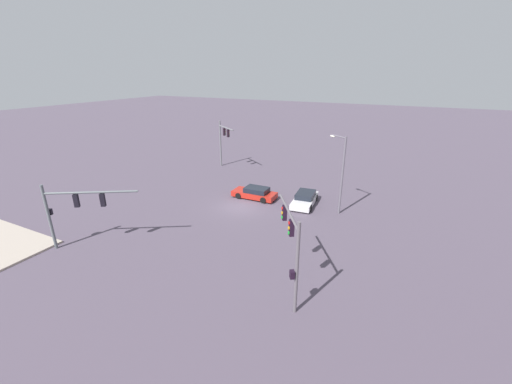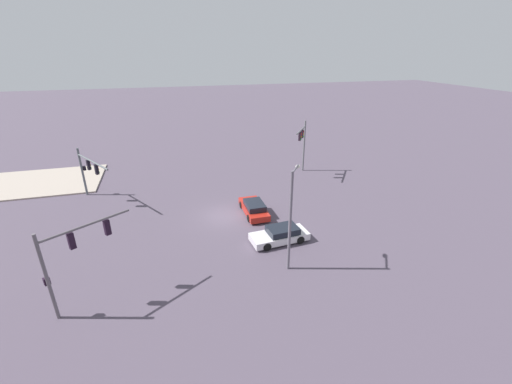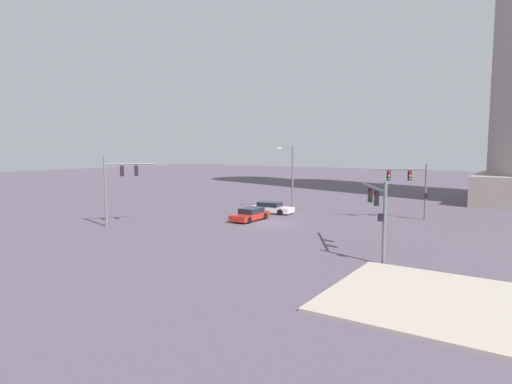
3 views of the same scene
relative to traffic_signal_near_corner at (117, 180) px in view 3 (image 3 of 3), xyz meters
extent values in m
plane|color=#534858|center=(10.97, 8.67, -4.13)|extent=(223.20, 223.20, 0.00)
cube|color=#AFA192|center=(30.95, -4.81, -4.05)|extent=(15.41, 9.18, 0.15)
cylinder|color=slate|center=(-0.59, -0.84, -1.01)|extent=(0.22, 0.22, 6.22)
cylinder|color=slate|center=(0.65, 0.92, 1.43)|extent=(2.61, 3.63, 0.17)
cube|color=black|center=(0.25, 0.34, 0.82)|extent=(0.40, 0.41, 0.95)
cylinder|color=red|center=(0.11, 0.44, 1.11)|extent=(0.16, 0.20, 0.20)
cylinder|color=orange|center=(0.11, 0.44, 0.81)|extent=(0.16, 0.20, 0.20)
cylinder|color=green|center=(0.11, 0.44, 0.51)|extent=(0.16, 0.20, 0.20)
cube|color=black|center=(0.96, 1.36, 0.82)|extent=(0.40, 0.41, 0.95)
cylinder|color=red|center=(0.83, 1.46, 1.11)|extent=(0.16, 0.20, 0.20)
cylinder|color=orange|center=(0.83, 1.46, 0.81)|extent=(0.16, 0.20, 0.20)
cylinder|color=green|center=(0.83, 1.46, 0.51)|extent=(0.16, 0.20, 0.20)
cylinder|color=#5F5960|center=(22.43, 18.47, -1.38)|extent=(0.19, 0.19, 5.49)
cylinder|color=#5F5960|center=(20.29, 17.09, 0.82)|extent=(4.36, 2.87, 0.14)
cube|color=black|center=(21.09, 17.61, 0.22)|extent=(0.41, 0.39, 0.95)
cylinder|color=red|center=(21.18, 17.47, 0.52)|extent=(0.20, 0.16, 0.20)
cylinder|color=orange|center=(21.18, 17.47, 0.22)|extent=(0.20, 0.16, 0.20)
cylinder|color=green|center=(21.18, 17.47, -0.08)|extent=(0.20, 0.16, 0.20)
cube|color=black|center=(19.39, 16.51, 0.22)|extent=(0.41, 0.39, 0.95)
cylinder|color=red|center=(19.47, 16.38, 0.52)|extent=(0.20, 0.16, 0.20)
cylinder|color=orange|center=(19.47, 16.38, 0.22)|extent=(0.20, 0.16, 0.20)
cylinder|color=green|center=(19.47, 16.38, -0.08)|extent=(0.20, 0.16, 0.20)
cube|color=black|center=(22.56, 18.27, -1.68)|extent=(0.38, 0.36, 0.44)
cylinder|color=slate|center=(23.99, 0.16, -1.61)|extent=(0.22, 0.22, 5.02)
cylinder|color=slate|center=(22.31, 2.95, 0.25)|extent=(3.49, 5.67, 0.16)
cube|color=black|center=(22.89, 1.98, -0.36)|extent=(0.39, 0.41, 0.95)
cylinder|color=red|center=(22.75, 1.90, -0.07)|extent=(0.15, 0.20, 0.20)
cylinder|color=orange|center=(22.75, 1.90, -0.37)|extent=(0.15, 0.20, 0.20)
cylinder|color=green|center=(22.75, 1.90, -0.67)|extent=(0.15, 0.20, 0.20)
cube|color=black|center=(21.95, 3.55, -0.36)|extent=(0.39, 0.41, 0.95)
cylinder|color=red|center=(21.81, 3.47, -0.07)|extent=(0.15, 0.20, 0.20)
cylinder|color=orange|center=(21.81, 3.47, -0.37)|extent=(0.15, 0.20, 0.20)
cylinder|color=green|center=(21.81, 3.47, -0.67)|extent=(0.15, 0.20, 0.20)
cube|color=black|center=(23.77, 0.03, -1.26)|extent=(0.36, 0.38, 0.44)
cylinder|color=slate|center=(8.24, 17.61, -0.53)|extent=(0.20, 0.20, 7.19)
cylinder|color=slate|center=(7.78, 16.92, 2.92)|extent=(1.02, 1.44, 0.12)
ellipsoid|color=silver|center=(7.32, 16.24, 2.82)|extent=(0.58, 0.67, 0.20)
cube|color=silver|center=(7.66, 14.08, -3.69)|extent=(4.69, 2.29, 0.55)
cube|color=black|center=(7.39, 14.06, -3.17)|extent=(2.50, 1.86, 0.50)
cylinder|color=black|center=(8.98, 15.09, -3.81)|extent=(0.66, 0.28, 0.64)
cylinder|color=black|center=(9.15, 13.34, -3.81)|extent=(0.66, 0.28, 0.64)
cylinder|color=black|center=(6.18, 14.83, -3.81)|extent=(0.66, 0.28, 0.64)
cylinder|color=black|center=(6.35, 13.08, -3.81)|extent=(0.66, 0.28, 0.64)
cube|color=red|center=(8.34, 8.85, -3.69)|extent=(1.86, 4.59, 0.55)
cube|color=black|center=(8.34, 9.13, -3.17)|extent=(1.62, 2.40, 0.50)
cylinder|color=black|center=(9.20, 7.45, -3.81)|extent=(0.23, 0.64, 0.64)
cylinder|color=black|center=(7.52, 7.43, -3.81)|extent=(0.23, 0.64, 0.64)
cylinder|color=black|center=(9.17, 10.28, -3.81)|extent=(0.23, 0.64, 0.64)
cylinder|color=black|center=(7.48, 10.26, -3.81)|extent=(0.23, 0.64, 0.64)
camera|label=1|loc=(36.16, 22.94, 8.32)|focal=22.60mm
camera|label=2|loc=(15.49, 35.50, 10.02)|focal=23.43mm
camera|label=3|loc=(31.59, -25.36, 2.86)|focal=30.32mm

